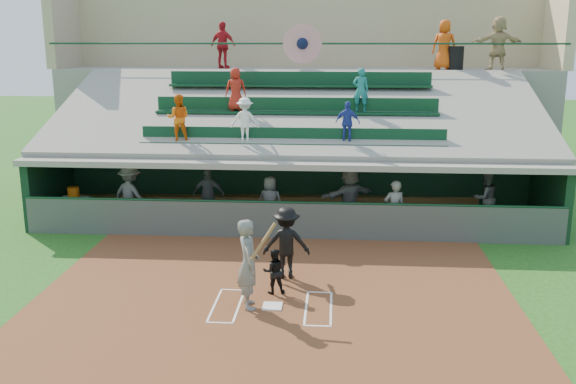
# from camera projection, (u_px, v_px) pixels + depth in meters

# --- Properties ---
(ground) EXTENTS (100.00, 100.00, 0.00)m
(ground) POSITION_uv_depth(u_px,v_px,m) (272.00, 308.00, 14.24)
(ground) COLOR #205417
(ground) RESTS_ON ground
(dirt_slab) EXTENTS (11.00, 9.00, 0.02)m
(dirt_slab) POSITION_uv_depth(u_px,v_px,m) (275.00, 298.00, 14.73)
(dirt_slab) COLOR brown
(dirt_slab) RESTS_ON ground
(home_plate) EXTENTS (0.43, 0.43, 0.03)m
(home_plate) POSITION_uv_depth(u_px,v_px,m) (272.00, 306.00, 14.24)
(home_plate) COLOR white
(home_plate) RESTS_ON dirt_slab
(batters_box_chalk) EXTENTS (2.65, 1.85, 0.01)m
(batters_box_chalk) POSITION_uv_depth(u_px,v_px,m) (272.00, 307.00, 14.24)
(batters_box_chalk) COLOR white
(batters_box_chalk) RESTS_ON dirt_slab
(dugout_floor) EXTENTS (16.00, 3.50, 0.04)m
(dugout_floor) POSITION_uv_depth(u_px,v_px,m) (293.00, 222.00, 20.78)
(dugout_floor) COLOR gray
(dugout_floor) RESTS_ON ground
(concourse_slab) EXTENTS (20.00, 3.00, 4.60)m
(concourse_slab) POSITION_uv_depth(u_px,v_px,m) (304.00, 124.00, 26.78)
(concourse_slab) COLOR gray
(concourse_slab) RESTS_ON ground
(grandstand) EXTENTS (20.40, 10.40, 7.80)m
(grandstand) POSITION_uv_depth(u_px,v_px,m) (299.00, 136.00, 23.89)
(grandstand) COLOR #4C514C
(grandstand) RESTS_ON ground
(batter_at_plate) EXTENTS (0.96, 0.84, 2.02)m
(batter_at_plate) POSITION_uv_depth(u_px,v_px,m) (248.00, 264.00, 14.01)
(batter_at_plate) COLOR #5B5D58
(batter_at_plate) RESTS_ON dirt_slab
(catcher) EXTENTS (0.60, 0.51, 1.08)m
(catcher) POSITION_uv_depth(u_px,v_px,m) (274.00, 271.00, 14.89)
(catcher) COLOR black
(catcher) RESTS_ON dirt_slab
(home_umpire) EXTENTS (1.20, 0.74, 1.80)m
(home_umpire) POSITION_uv_depth(u_px,v_px,m) (286.00, 243.00, 15.80)
(home_umpire) COLOR black
(home_umpire) RESTS_ON dirt_slab
(dugout_bench) EXTENTS (16.71, 1.77, 0.50)m
(dugout_bench) POSITION_uv_depth(u_px,v_px,m) (293.00, 203.00, 22.07)
(dugout_bench) COLOR olive
(dugout_bench) RESTS_ON dugout_floor
(white_table) EXTENTS (0.91, 0.69, 0.78)m
(white_table) POSITION_uv_depth(u_px,v_px,m) (74.00, 210.00, 20.68)
(white_table) COLOR white
(white_table) RESTS_ON dugout_floor
(water_cooler) EXTENTS (0.36, 0.36, 0.36)m
(water_cooler) POSITION_uv_depth(u_px,v_px,m) (73.00, 193.00, 20.52)
(water_cooler) COLOR #D7650C
(water_cooler) RESTS_ON white_table
(dugout_player_a) EXTENTS (1.43, 1.16, 1.93)m
(dugout_player_a) POSITION_uv_depth(u_px,v_px,m) (130.00, 195.00, 20.18)
(dugout_player_a) COLOR #585B56
(dugout_player_a) RESTS_ON dugout_floor
(dugout_player_b) EXTENTS (1.03, 0.44, 1.74)m
(dugout_player_b) POSITION_uv_depth(u_px,v_px,m) (209.00, 195.00, 20.63)
(dugout_player_b) COLOR #535651
(dugout_player_b) RESTS_ON dugout_floor
(dugout_player_c) EXTENTS (0.88, 0.67, 1.62)m
(dugout_player_c) POSITION_uv_depth(u_px,v_px,m) (270.00, 202.00, 19.97)
(dugout_player_c) COLOR #5D605A
(dugout_player_c) RESTS_ON dugout_floor
(dugout_player_d) EXTENTS (1.85, 1.48, 1.97)m
(dugout_player_d) POSITION_uv_depth(u_px,v_px,m) (350.00, 197.00, 19.82)
(dugout_player_d) COLOR #60635E
(dugout_player_d) RESTS_ON dugout_floor
(dugout_player_e) EXTENTS (0.70, 0.53, 1.74)m
(dugout_player_e) POSITION_uv_depth(u_px,v_px,m) (394.00, 209.00, 18.91)
(dugout_player_e) COLOR #5E615B
(dugout_player_e) RESTS_ON dugout_floor
(dugout_player_f) EXTENTS (0.99, 0.88, 1.70)m
(dugout_player_f) POSITION_uv_depth(u_px,v_px,m) (485.00, 198.00, 20.28)
(dugout_player_f) COLOR #5D5F59
(dugout_player_f) RESTS_ON dugout_floor
(trash_bin) EXTENTS (0.60, 0.60, 0.90)m
(trash_bin) POSITION_uv_depth(u_px,v_px,m) (456.00, 58.00, 24.61)
(trash_bin) COLOR black
(trash_bin) RESTS_ON concourse_slab
(concourse_staff_a) EXTENTS (1.17, 0.78, 1.85)m
(concourse_staff_a) POSITION_uv_depth(u_px,v_px,m) (223.00, 45.00, 25.75)
(concourse_staff_a) COLOR red
(concourse_staff_a) RESTS_ON concourse_slab
(concourse_staff_b) EXTENTS (1.07, 0.85, 1.90)m
(concourse_staff_b) POSITION_uv_depth(u_px,v_px,m) (444.00, 45.00, 24.63)
(concourse_staff_b) COLOR #D1480C
(concourse_staff_b) RESTS_ON concourse_slab
(concourse_staff_c) EXTENTS (1.89, 0.68, 2.01)m
(concourse_staff_c) POSITION_uv_depth(u_px,v_px,m) (498.00, 43.00, 24.19)
(concourse_staff_c) COLOR tan
(concourse_staff_c) RESTS_ON concourse_slab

